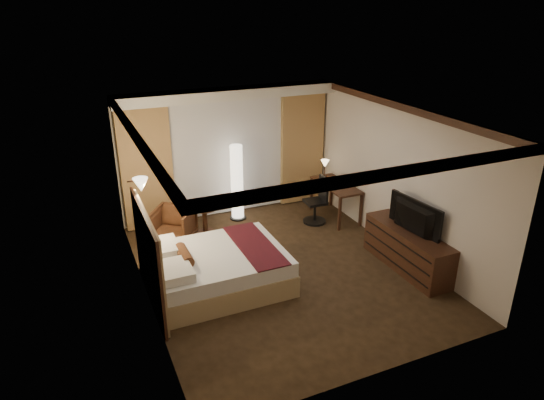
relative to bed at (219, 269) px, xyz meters
name	(u,v)px	position (x,y,z in m)	size (l,w,h in m)	color
floor	(281,270)	(1.14, 0.05, -0.31)	(4.50, 5.50, 0.01)	black
ceiling	(283,115)	(1.14, 0.05, 2.39)	(4.50, 5.50, 0.01)	white
back_wall	(227,152)	(1.14, 2.80, 1.04)	(4.50, 0.02, 2.70)	beige
left_wall	(141,221)	(-1.11, 0.05, 1.04)	(0.02, 5.50, 2.70)	beige
right_wall	(396,178)	(3.39, 0.05, 1.04)	(0.02, 5.50, 2.70)	beige
crown_molding	(283,119)	(1.14, 0.05, 2.33)	(4.50, 5.50, 0.12)	black
soffit	(229,94)	(1.14, 2.55, 2.29)	(4.50, 0.50, 0.20)	white
curtain_sheer	(228,157)	(1.14, 2.72, 0.94)	(2.48, 0.04, 2.45)	silver
curtain_left_drape	(147,169)	(-0.56, 2.66, 0.94)	(1.00, 0.14, 2.45)	tan
curtain_right_drape	(302,149)	(2.84, 2.66, 0.94)	(1.00, 0.14, 2.45)	tan
wall_sconce	(141,185)	(-0.95, 0.82, 1.31)	(0.24, 0.24, 0.24)	white
bed	(219,269)	(0.00, 0.00, 0.00)	(2.11, 1.64, 0.62)	white
headboard	(149,258)	(-1.06, 0.00, 0.44)	(0.12, 1.94, 1.50)	tan
armchair	(173,224)	(-0.30, 1.84, 0.06)	(0.72, 0.67, 0.74)	#492B16
side_table	(205,220)	(0.35, 1.93, -0.02)	(0.53, 0.53, 0.58)	black
floor_lamp	(237,182)	(1.18, 2.34, 0.50)	(0.34, 0.34, 1.62)	white
desk	(335,201)	(3.09, 1.56, 0.07)	(0.55, 1.29, 0.75)	black
desk_lamp	(325,169)	(3.09, 2.05, 0.61)	(0.18, 0.18, 0.34)	#FFD899
office_chair	(315,200)	(2.57, 1.51, 0.19)	(0.48, 0.48, 0.99)	black
dresser	(407,249)	(3.14, -0.76, 0.05)	(0.50, 1.82, 0.71)	black
television	(410,214)	(3.11, -0.76, 0.73)	(1.14, 0.65, 0.15)	black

